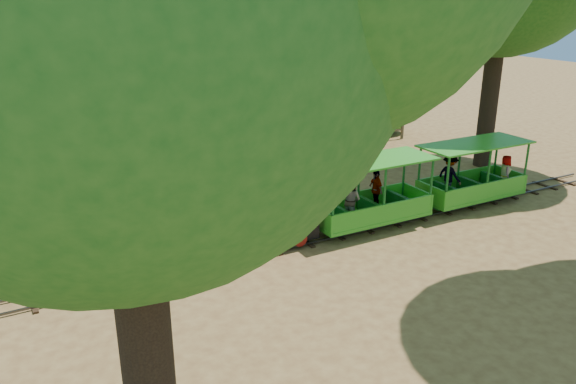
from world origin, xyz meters
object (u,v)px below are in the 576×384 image
locomotive (265,185)px  fence (227,151)px  carriage_front (368,201)px  carriage_rear (470,179)px

locomotive → fence: bearing=74.6°
locomotive → carriage_front: 3.46m
locomotive → fence: locomotive is taller
carriage_rear → fence: size_ratio=0.21×
carriage_front → fence: (-1.13, 7.98, -0.24)m
carriage_rear → fence: bearing=123.3°
locomotive → carriage_front: (3.31, -0.05, -1.01)m
carriage_rear → locomotive: bearing=179.7°
carriage_front → carriage_rear: 4.10m
locomotive → carriage_rear: locomotive is taller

